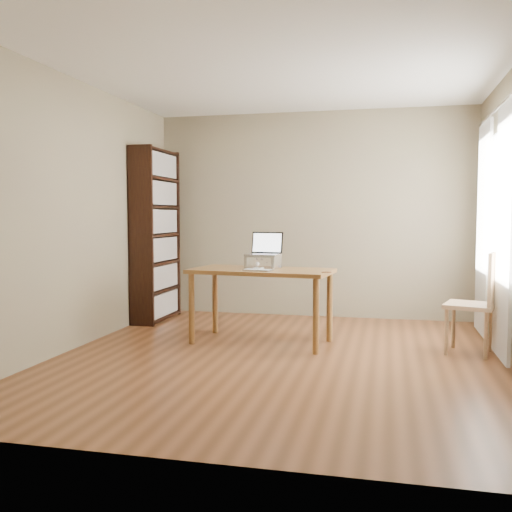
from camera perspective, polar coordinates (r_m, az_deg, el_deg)
The scene contains 10 objects.
room at distance 5.09m, azimuth 2.67°, elevation 4.22°, with size 4.04×4.54×2.64m.
bookshelf at distance 7.12m, azimuth -9.97°, elevation 2.08°, with size 0.30×0.90×2.10m.
curtains at distance 5.88m, azimuth 22.59°, elevation 2.61°, with size 0.03×1.90×2.25m.
desk at distance 5.75m, azimuth 0.53°, elevation -2.28°, with size 1.47×0.86×0.75m.
laptop_stand at distance 5.81m, azimuth 0.70°, elevation -0.43°, with size 0.32×0.25×0.13m.
laptop at distance 5.86m, azimuth 0.82°, elevation 0.68°, with size 0.36×0.32×0.24m.
keyboard at distance 5.52m, azimuth 0.19°, elevation -1.42°, with size 0.30×0.19×0.02m.
coaster at distance 5.42m, azimuth 7.06°, elevation -1.63°, with size 0.09×0.09×0.01m, color #55301D.
cat at distance 5.84m, azimuth 0.99°, elevation -0.67°, with size 0.23×0.47×0.13m.
chair at distance 5.68m, azimuth 21.34°, elevation -4.03°, with size 0.52×0.52×0.95m.
Camera 1 is at (0.95, -5.00, 1.28)m, focal length 40.00 mm.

